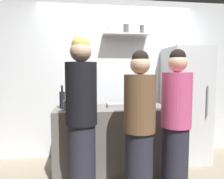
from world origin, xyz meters
The scene contains 13 objects.
back_wall_assembly centered at (0.00, 1.25, 1.30)m, with size 4.80×0.32×2.60m.
refrigerator centered at (1.07, 0.85, 0.90)m, with size 0.62×0.68×1.79m.
counter centered at (-0.16, 0.53, 0.46)m, with size 1.57×0.63×0.92m, color #66605B.
baking_pan centered at (-0.06, 0.58, 0.95)m, with size 0.34×0.24×0.05m, color gray.
utensil_holder centered at (-0.76, 0.41, 0.99)m, with size 0.10×0.10×0.22m.
wine_bottle_dark_glass centered at (-0.84, 0.55, 1.05)m, with size 0.07×0.07×0.32m.
wine_bottle_green_glass centered at (0.22, 0.60, 1.04)m, with size 0.07×0.07×0.32m.
wine_bottle_pale_glass centered at (0.28, 0.79, 1.04)m, with size 0.07×0.07×0.32m.
wine_bottle_amber_glass centered at (-0.39, 0.76, 1.03)m, with size 0.07×0.07×0.29m.
water_bottle_plastic centered at (0.35, 0.68, 1.03)m, with size 0.08×0.08×0.24m.
person_blonde centered at (-0.58, -0.05, 0.90)m, with size 0.34×0.34×1.80m.
person_brown_jacket centered at (0.04, -0.17, 0.81)m, with size 0.34×0.34×1.64m.
person_pink_top centered at (0.50, -0.08, 0.83)m, with size 0.34×0.34×1.67m.
Camera 1 is at (-0.56, -2.40, 1.42)m, focal length 34.65 mm.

